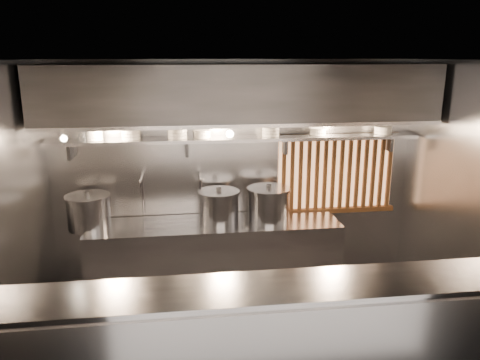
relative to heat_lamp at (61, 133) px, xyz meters
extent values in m
plane|color=black|center=(1.90, -0.85, -2.07)|extent=(4.50, 4.50, 0.00)
plane|color=black|center=(1.90, -0.85, 0.73)|extent=(4.50, 4.50, 0.00)
plane|color=gray|center=(1.90, 0.65, -0.67)|extent=(4.50, 0.00, 4.50)
plane|color=gray|center=(-0.35, -0.85, -0.67)|extent=(0.00, 3.00, 3.00)
plane|color=gray|center=(4.15, -0.85, -0.67)|extent=(0.00, 3.00, 3.00)
cube|color=#97979C|center=(1.90, -1.80, -1.52)|extent=(4.50, 0.50, 1.10)
cube|color=#97979C|center=(1.90, -1.80, -0.95)|extent=(4.50, 0.56, 0.03)
cube|color=#97979C|center=(1.60, 0.28, -1.62)|extent=(3.00, 0.70, 0.90)
cube|color=#97979C|center=(1.90, 0.47, -0.19)|extent=(4.40, 0.34, 0.04)
cube|color=#2D2D30|center=(1.90, 0.25, 0.36)|extent=(4.40, 0.80, 0.65)
cube|color=#97979C|center=(1.90, -0.15, 0.05)|extent=(4.40, 0.03, 0.04)
cube|color=#EBA36A|center=(3.20, 0.63, -0.69)|extent=(1.50, 0.02, 0.92)
cube|color=brown|center=(3.20, 0.58, -0.20)|extent=(1.56, 0.06, 0.06)
cube|color=brown|center=(3.20, 0.58, -1.18)|extent=(1.56, 0.06, 0.06)
cube|color=brown|center=(2.50, 0.58, -0.69)|extent=(0.04, 0.04, 0.92)
cube|color=brown|center=(2.61, 0.58, -0.69)|extent=(0.04, 0.04, 0.92)
cube|color=brown|center=(2.72, 0.58, -0.69)|extent=(0.04, 0.04, 0.92)
cube|color=brown|center=(2.82, 0.58, -0.69)|extent=(0.04, 0.04, 0.92)
cube|color=brown|center=(2.93, 0.58, -0.69)|extent=(0.04, 0.04, 0.92)
cube|color=brown|center=(3.04, 0.58, -0.69)|extent=(0.04, 0.04, 0.92)
cube|color=brown|center=(3.14, 0.58, -0.69)|extent=(0.04, 0.04, 0.92)
cube|color=brown|center=(3.25, 0.58, -0.69)|extent=(0.04, 0.04, 0.92)
cube|color=brown|center=(3.36, 0.58, -0.69)|extent=(0.04, 0.04, 0.92)
cube|color=brown|center=(3.47, 0.58, -0.69)|extent=(0.04, 0.04, 0.92)
cube|color=brown|center=(3.57, 0.58, -0.69)|extent=(0.04, 0.04, 0.92)
cube|color=brown|center=(3.68, 0.58, -0.69)|extent=(0.04, 0.04, 0.92)
cube|color=brown|center=(3.79, 0.58, -0.69)|extent=(0.04, 0.04, 0.92)
cube|color=brown|center=(3.89, 0.58, -0.69)|extent=(0.04, 0.04, 0.92)
cylinder|color=silver|center=(0.75, 0.60, -0.88)|extent=(0.03, 0.03, 0.48)
sphere|color=silver|center=(0.75, 0.60, -0.64)|extent=(0.04, 0.04, 0.04)
cylinder|color=silver|center=(0.75, 0.47, -0.64)|extent=(0.03, 0.26, 0.03)
sphere|color=silver|center=(0.75, 0.34, -0.64)|extent=(0.04, 0.04, 0.04)
cylinder|color=silver|center=(0.75, 0.34, -0.71)|extent=(0.03, 0.03, 0.14)
cylinder|color=silver|center=(1.45, 0.60, -0.88)|extent=(0.03, 0.03, 0.48)
sphere|color=silver|center=(1.45, 0.60, -0.64)|extent=(0.04, 0.04, 0.04)
cylinder|color=silver|center=(1.45, 0.47, -0.64)|extent=(0.03, 0.26, 0.03)
sphere|color=silver|center=(1.45, 0.34, -0.64)|extent=(0.04, 0.04, 0.04)
cylinder|color=silver|center=(1.45, 0.34, -0.71)|extent=(0.03, 0.03, 0.14)
cone|color=#97979C|center=(0.00, 0.00, 0.00)|extent=(0.25, 0.27, 0.20)
sphere|color=#FFE0B2|center=(0.03, -0.02, -0.06)|extent=(0.07, 0.07, 0.07)
cylinder|color=#2D2D30|center=(0.00, 0.10, 0.08)|extent=(0.02, 0.22, 0.02)
cylinder|color=#2D2D30|center=(1.80, 0.35, -0.03)|extent=(0.01, 0.01, 0.12)
sphere|color=#FFE0B2|center=(1.80, 0.35, -0.11)|extent=(0.09, 0.09, 0.09)
cylinder|color=#97979C|center=(0.15, 0.30, -0.98)|extent=(0.50, 0.50, 0.37)
cylinder|color=#97979C|center=(0.15, 0.30, -0.79)|extent=(0.54, 0.54, 0.03)
cylinder|color=#2D2D30|center=(0.15, 0.30, -0.75)|extent=(0.06, 0.06, 0.04)
cylinder|color=#97979C|center=(1.66, 0.33, -0.99)|extent=(0.61, 0.61, 0.35)
cylinder|color=#97979C|center=(1.66, 0.33, -0.80)|extent=(0.65, 0.65, 0.03)
cylinder|color=#2D2D30|center=(1.66, 0.33, -0.76)|extent=(0.06, 0.06, 0.04)
cylinder|color=#97979C|center=(2.25, 0.27, -0.98)|extent=(0.56, 0.56, 0.38)
cylinder|color=#97979C|center=(2.25, 0.27, -0.77)|extent=(0.59, 0.59, 0.03)
cylinder|color=#2D2D30|center=(2.25, 0.27, -0.73)|extent=(0.06, 0.06, 0.04)
cylinder|color=silver|center=(0.25, 0.47, -0.15)|extent=(0.19, 0.19, 0.03)
cylinder|color=silver|center=(0.25, 0.47, -0.11)|extent=(0.19, 0.19, 0.03)
cylinder|color=silver|center=(0.25, 0.47, -0.07)|extent=(0.19, 0.19, 0.03)
cylinder|color=silver|center=(0.25, 0.47, -0.03)|extent=(0.19, 0.19, 0.03)
cylinder|color=silver|center=(0.25, 0.47, -0.01)|extent=(0.20, 0.20, 0.01)
cylinder|color=silver|center=(0.66, 0.47, -0.15)|extent=(0.22, 0.22, 0.03)
cylinder|color=silver|center=(0.66, 0.47, -0.11)|extent=(0.22, 0.22, 0.03)
cylinder|color=silver|center=(0.66, 0.47, -0.07)|extent=(0.22, 0.22, 0.03)
cylinder|color=silver|center=(0.66, 0.47, -0.03)|extent=(0.22, 0.22, 0.03)
cylinder|color=silver|center=(0.66, 0.47, -0.01)|extent=(0.23, 0.23, 0.01)
cylinder|color=silver|center=(1.19, 0.47, -0.15)|extent=(0.22, 0.22, 0.03)
cylinder|color=silver|center=(1.19, 0.47, -0.11)|extent=(0.22, 0.22, 0.03)
cylinder|color=silver|center=(1.19, 0.47, -0.07)|extent=(0.22, 0.22, 0.03)
cylinder|color=silver|center=(1.19, 0.47, -0.03)|extent=(0.22, 0.22, 0.03)
cylinder|color=silver|center=(1.19, 0.47, -0.01)|extent=(0.24, 0.24, 0.01)
cylinder|color=silver|center=(1.49, 0.47, -0.15)|extent=(0.19, 0.19, 0.03)
cylinder|color=silver|center=(1.49, 0.47, -0.11)|extent=(0.19, 0.19, 0.03)
cylinder|color=silver|center=(1.49, 0.47, -0.08)|extent=(0.21, 0.21, 0.01)
cylinder|color=silver|center=(2.30, 0.47, -0.15)|extent=(0.21, 0.21, 0.03)
cylinder|color=silver|center=(2.30, 0.47, -0.11)|extent=(0.21, 0.21, 0.03)
cylinder|color=silver|center=(2.30, 0.47, -0.07)|extent=(0.21, 0.21, 0.03)
cylinder|color=silver|center=(2.30, 0.47, -0.03)|extent=(0.21, 0.21, 0.03)
cylinder|color=silver|center=(2.30, 0.47, -0.01)|extent=(0.22, 0.22, 0.01)
cylinder|color=silver|center=(2.89, 0.47, -0.15)|extent=(0.19, 0.19, 0.03)
cylinder|color=silver|center=(2.89, 0.47, -0.11)|extent=(0.19, 0.19, 0.03)
cylinder|color=silver|center=(2.89, 0.47, -0.08)|extent=(0.21, 0.21, 0.01)
cylinder|color=silver|center=(3.72, 0.47, -0.15)|extent=(0.21, 0.21, 0.03)
cylinder|color=silver|center=(3.72, 0.47, -0.11)|extent=(0.21, 0.21, 0.03)
cylinder|color=silver|center=(3.72, 0.47, -0.08)|extent=(0.23, 0.23, 0.01)
camera|label=1|loc=(1.21, -4.99, 0.77)|focal=35.00mm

